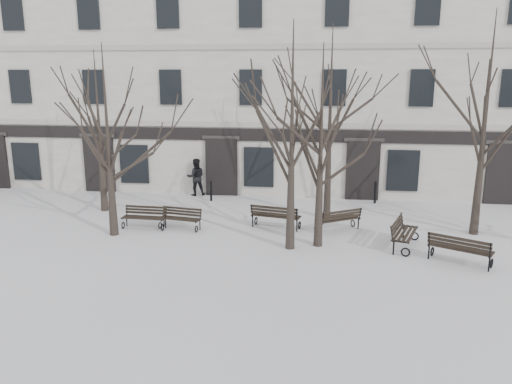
% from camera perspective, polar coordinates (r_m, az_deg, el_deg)
% --- Properties ---
extents(ground, '(100.00, 100.00, 0.00)m').
position_cam_1_polar(ground, '(17.53, 2.18, -6.76)').
color(ground, silver).
rests_on(ground, ground).
extents(building, '(40.40, 10.20, 11.40)m').
position_cam_1_polar(building, '(29.40, 4.79, 12.28)').
color(building, silver).
rests_on(building, ground).
extents(tree_0, '(4.99, 4.99, 7.13)m').
position_cam_1_polar(tree_0, '(19.16, -16.72, 8.09)').
color(tree_0, black).
rests_on(tree_0, ground).
extents(tree_1, '(5.42, 5.42, 7.74)m').
position_cam_1_polar(tree_1, '(16.85, 4.16, 9.27)').
color(tree_1, black).
rests_on(tree_1, ground).
extents(tree_2, '(4.93, 4.93, 7.05)m').
position_cam_1_polar(tree_2, '(17.27, 7.49, 7.85)').
color(tree_2, black).
rests_on(tree_2, ground).
extents(tree_4, '(4.93, 4.93, 7.04)m').
position_cam_1_polar(tree_4, '(22.92, -17.61, 8.65)').
color(tree_4, black).
rests_on(tree_4, ground).
extents(tree_5, '(5.58, 5.58, 7.98)m').
position_cam_1_polar(tree_5, '(20.85, 8.51, 10.33)').
color(tree_5, black).
rests_on(tree_5, ground).
extents(tree_6, '(5.80, 5.80, 8.28)m').
position_cam_1_polar(tree_6, '(20.25, 24.95, 9.72)').
color(tree_6, black).
rests_on(tree_6, ground).
extents(bench_0, '(1.77, 0.70, 0.88)m').
position_cam_1_polar(bench_0, '(20.44, -12.62, -2.75)').
color(bench_0, black).
rests_on(bench_0, ground).
extents(bench_1, '(2.04, 1.10, 0.98)m').
position_cam_1_polar(bench_1, '(19.88, 2.24, -2.71)').
color(bench_1, black).
rests_on(bench_1, ground).
extents(bench_2, '(2.04, 1.55, 0.99)m').
position_cam_1_polar(bench_2, '(17.48, 22.27, -5.97)').
color(bench_2, black).
rests_on(bench_2, ground).
extents(bench_3, '(1.75, 0.89, 0.84)m').
position_cam_1_polar(bench_3, '(20.08, -8.65, -2.91)').
color(bench_3, black).
rests_on(bench_3, ground).
extents(bench_4, '(1.86, 1.52, 0.92)m').
position_cam_1_polar(bench_4, '(19.79, 9.43, -3.06)').
color(bench_4, black).
rests_on(bench_4, ground).
extents(bench_5, '(1.31, 2.11, 1.01)m').
position_cam_1_polar(bench_5, '(18.51, 16.46, -4.43)').
color(bench_5, black).
rests_on(bench_5, ground).
extents(bollard_a, '(0.13, 0.13, 0.99)m').
position_cam_1_polar(bollard_a, '(24.32, -5.16, 0.21)').
color(bollard_a, black).
rests_on(bollard_a, ground).
extents(bollard_b, '(0.14, 0.14, 1.08)m').
position_cam_1_polar(bollard_b, '(24.40, 13.47, 0.05)').
color(bollard_b, black).
rests_on(bollard_b, ground).
extents(pedestrian_b, '(1.10, 0.97, 1.89)m').
position_cam_1_polar(pedestrian_b, '(25.65, -6.83, -0.36)').
color(pedestrian_b, black).
rests_on(pedestrian_b, ground).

